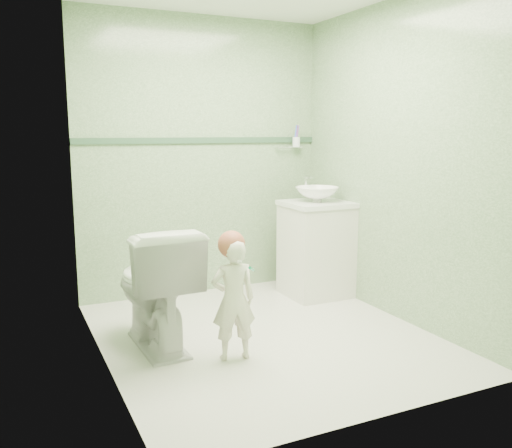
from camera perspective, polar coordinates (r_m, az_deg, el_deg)
ground at (r=3.94m, az=0.95°, el=-11.60°), size 2.50×2.50×0.00m
room_shell at (r=3.68m, az=1.00°, el=6.11°), size 2.50×2.54×2.40m
trim_stripe at (r=4.81m, az=-5.60°, el=8.70°), size 2.20×0.02×0.05m
vanity at (r=4.80m, az=6.29°, el=-2.75°), size 0.52×0.50×0.80m
counter at (r=4.73m, az=6.38°, el=2.10°), size 0.54×0.52×0.04m
basin at (r=4.72m, az=6.40°, el=3.11°), size 0.37×0.37×0.13m
faucet at (r=4.87m, az=5.27°, el=4.28°), size 0.03×0.13×0.18m
cup_holder at (r=5.13m, az=4.15°, el=8.58°), size 0.26×0.07×0.21m
toilet at (r=3.70m, az=-10.52°, el=-6.43°), size 0.49×0.83×0.83m
toddler at (r=3.45m, az=-2.37°, el=-7.94°), size 0.31×0.23×0.77m
hair_cap at (r=3.38m, az=-2.58°, el=-2.14°), size 0.17×0.17×0.17m
teal_toothbrush at (r=3.29m, az=-0.61°, el=-4.63°), size 0.11×0.14×0.08m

